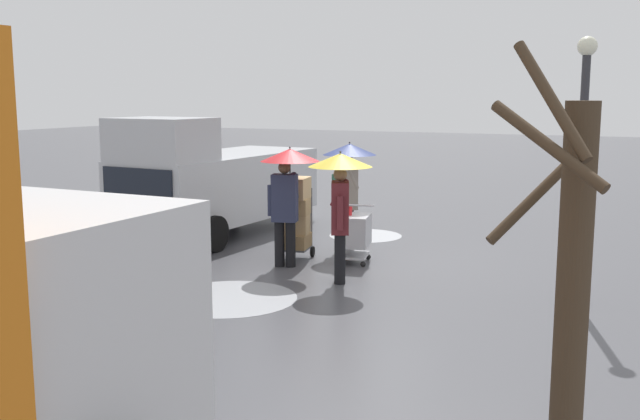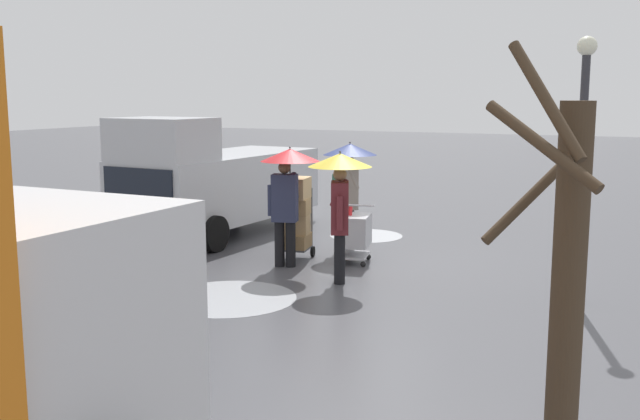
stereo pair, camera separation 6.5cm
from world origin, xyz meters
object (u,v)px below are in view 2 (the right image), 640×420
Objects in this scene: shopping_cart_vendor at (355,232)px; pedestrian_pink_side at (349,171)px; pedestrian_black_side at (340,186)px; pedestrian_white_side at (288,179)px; cargo_van_parked_right at (214,182)px; bare_tree_near at (564,296)px; street_lamp at (582,142)px; hand_dolly_boxes at (296,214)px.

pedestrian_pink_side is at bearing -60.71° from shopping_cart_vendor.
pedestrian_white_side is (1.25, -0.56, 0.00)m from pedestrian_black_side.
pedestrian_white_side is at bearing -24.22° from pedestrian_black_side.
cargo_van_parked_right is 3.39m from pedestrian_white_side.
bare_tree_near is (-4.43, 6.78, 1.05)m from shopping_cart_vendor.
cargo_van_parked_right is at bearing -2.72° from pedestrian_pink_side.
pedestrian_pink_side is 9.18m from bare_tree_near.
street_lamp is (-4.45, 1.93, 0.80)m from pedestrian_pink_side.
hand_dolly_boxes is 0.72× the size of pedestrian_black_side.
street_lamp is at bearing 177.68° from pedestrian_white_side.
shopping_cart_vendor is 1.72m from pedestrian_black_side.
bare_tree_near is at bearing 122.73° from pedestrian_pink_side.
pedestrian_pink_side reaches higher than shopping_cart_vendor.
bare_tree_near reaches higher than pedestrian_white_side.
street_lamp is (-3.92, 0.99, 1.80)m from shopping_cart_vendor.
pedestrian_white_side is (-2.79, 1.89, 0.41)m from cargo_van_parked_right.
cargo_van_parked_right is at bearing -31.24° from pedestrian_black_side.
cargo_van_parked_right is 11.36m from bare_tree_near.
street_lamp reaches higher than hand_dolly_boxes.
pedestrian_white_side is at bearing 103.10° from hand_dolly_boxes.
pedestrian_black_side reaches higher than shopping_cart_vendor.
bare_tree_near is (-5.39, 5.98, 0.04)m from pedestrian_white_side.
bare_tree_near is (-4.14, 5.42, 0.04)m from pedestrian_black_side.
pedestrian_pink_side is (-0.56, -1.16, 0.70)m from hand_dolly_boxes.
street_lamp is at bearing 171.21° from hand_dolly_boxes.
cargo_van_parked_right reaches higher than pedestrian_white_side.
shopping_cart_vendor is at bearing 119.29° from pedestrian_pink_side.
street_lamp is at bearing 164.79° from cargo_van_parked_right.
hand_dolly_boxes is 0.40× the size of street_lamp.
cargo_van_parked_right is at bearing -16.33° from shopping_cart_vendor.
street_lamp is (0.51, -5.79, 0.75)m from bare_tree_near.
pedestrian_pink_side and pedestrian_black_side have the same top height.
bare_tree_near is at bearing 130.07° from hand_dolly_boxes.
hand_dolly_boxes is 5.29m from street_lamp.
pedestrian_black_side is 1.37m from pedestrian_white_side.
street_lamp reaches higher than pedestrian_pink_side.
pedestrian_pink_side is 1.00× the size of pedestrian_white_side.
pedestrian_pink_side is 1.79m from pedestrian_white_side.
street_lamp is at bearing 165.86° from shopping_cart_vendor.
shopping_cart_vendor is 0.31× the size of bare_tree_near.
shopping_cart_vendor is 4.43m from street_lamp.
shopping_cart_vendor is 0.49× the size of pedestrian_pink_side.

